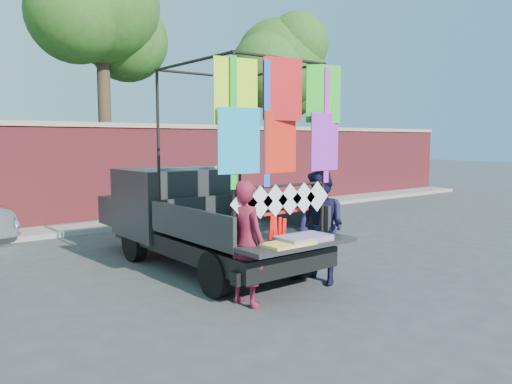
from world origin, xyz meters
TOP-DOWN VIEW (x-y plane):
  - ground at (0.00, 0.00)m, footprint 90.00×90.00m
  - brick_wall at (0.00, 7.00)m, footprint 30.00×0.45m
  - curb at (0.00, 6.30)m, footprint 30.00×1.20m
  - tree_mid at (1.02, 8.12)m, footprint 4.20×3.30m
  - tree_right at (7.52, 8.12)m, footprint 4.20×3.30m
  - pickup_truck at (0.07, 2.10)m, footprint 2.07×5.21m
  - woman at (-0.56, -0.47)m, footprint 0.50×0.67m
  - man at (0.93, -0.37)m, footprint 0.67×0.85m
  - streamer_bundle at (0.08, -0.43)m, footprint 0.91×0.13m

SIDE VIEW (x-z plane):
  - ground at x=0.00m, z-range 0.00..0.00m
  - curb at x=0.00m, z-range 0.00..0.12m
  - pickup_truck at x=0.07m, z-range -0.82..2.46m
  - woman at x=-0.56m, z-range 0.00..1.66m
  - man at x=0.93m, z-range 0.00..1.72m
  - streamer_bundle at x=0.08m, z-range 0.67..1.30m
  - brick_wall at x=0.00m, z-range 0.02..2.63m
  - tree_right at x=7.52m, z-range 1.44..8.06m
  - tree_mid at x=1.02m, z-range 1.83..9.56m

